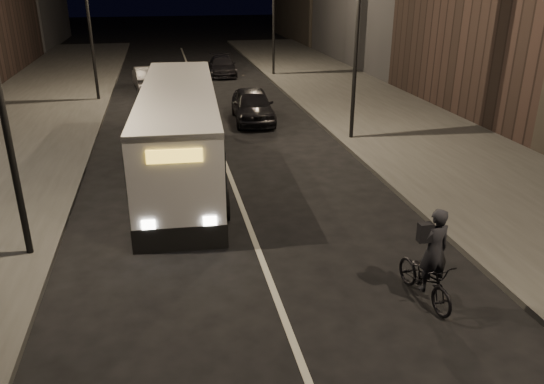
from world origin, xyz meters
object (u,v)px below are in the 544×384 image
car_mid (147,77)px  city_bus (180,129)px  streetlight_right_mid (352,8)px  car_near (253,105)px  streetlight_left_near (1,34)px  cyclist_on_bicycle (428,270)px  car_far (222,66)px

car_mid → city_bus: bearing=87.7°
car_mid → streetlight_right_mid: bearing=115.1°
car_near → car_mid: 10.35m
streetlight_left_near → city_bus: size_ratio=0.71×
streetlight_left_near → car_mid: bearing=83.6°
cyclist_on_bicycle → streetlight_right_mid: bearing=72.3°
car_far → car_mid: bearing=-140.0°
streetlight_right_mid → cyclist_on_bicycle: bearing=-100.8°
streetlight_right_mid → streetlight_left_near: size_ratio=1.00×
cyclist_on_bicycle → car_near: cyclist_on_bicycle is taller
car_far → streetlight_right_mid: bearing=-77.2°
streetlight_right_mid → car_mid: 16.21m
car_far → cyclist_on_bicycle: bearing=-85.8°
cyclist_on_bicycle → car_near: (-1.04, 15.80, 0.04)m
streetlight_right_mid → car_near: streetlight_right_mid is taller
cyclist_on_bicycle → car_far: (-0.96, 28.79, -0.09)m
streetlight_left_near → car_far: streetlight_left_near is taller
city_bus → streetlight_left_near: bearing=-122.1°
city_bus → car_mid: 15.96m
streetlight_right_mid → car_far: bearing=100.5°
car_near → car_mid: car_near is taller
streetlight_right_mid → cyclist_on_bicycle: size_ratio=3.65×
streetlight_right_mid → car_mid: size_ratio=1.88×
car_near → cyclist_on_bicycle: bearing=-82.9°
streetlight_left_near → car_far: size_ratio=1.82×
cyclist_on_bicycle → car_near: bearing=86.8°
city_bus → car_mid: (-1.35, 15.88, -0.96)m
city_bus → car_near: city_bus is taller
streetlight_left_near → car_far: (7.48, 25.08, -4.71)m
streetlight_right_mid → city_bus: (-6.93, -2.74, -3.69)m
city_bus → cyclist_on_bicycle: bearing=-59.0°
streetlight_right_mid → streetlight_left_near: (-10.66, -8.00, 0.00)m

